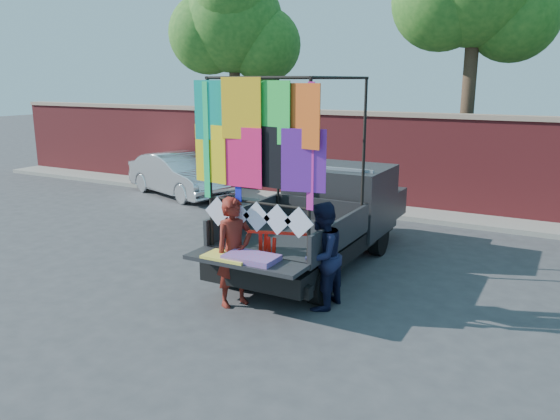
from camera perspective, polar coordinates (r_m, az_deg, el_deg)
The scene contains 9 objects.
ground at distance 8.99m, azimuth 1.76°, elevation -9.14°, with size 90.00×90.00×0.00m, color #38383A.
brick_wall at distance 15.04m, azimuth 14.01°, elevation 4.95°, with size 30.00×0.45×2.61m.
curb at distance 14.61m, azimuth 13.02°, elevation -0.30°, with size 30.00×1.20×0.12m, color gray.
tree_left at distance 18.66m, azimuth -4.95°, elevation 18.55°, with size 4.20×3.30×7.05m.
pickup_truck at distance 10.73m, azimuth 5.17°, elevation -0.44°, with size 2.22×5.57×3.50m.
sedan at distance 16.87m, azimuth -10.54°, elevation 3.66°, with size 1.36×3.89×1.28m, color silver.
woman at distance 8.47m, azimuth -4.79°, elevation -4.40°, with size 0.63×0.41×1.73m, color maroon.
man at distance 8.36m, azimuth 4.34°, elevation -4.81°, with size 0.81×0.63×1.68m, color black.
streamer_bundle at distance 8.38m, azimuth -0.90°, elevation -3.55°, with size 0.88×0.32×0.63m.
Camera 1 is at (3.73, -7.41, 3.46)m, focal length 35.00 mm.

